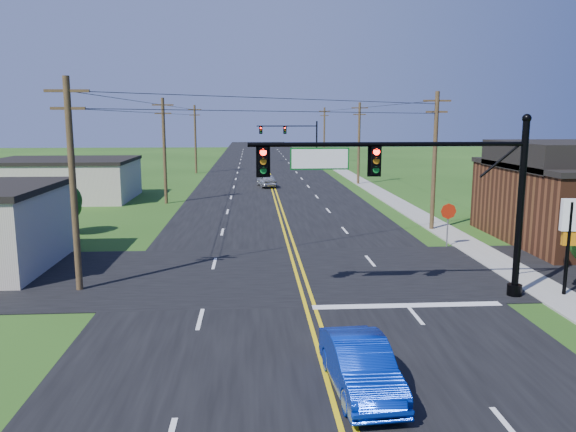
{
  "coord_description": "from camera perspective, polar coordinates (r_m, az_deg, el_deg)",
  "views": [
    {
      "loc": [
        -2.04,
        -13.77,
        7.31
      ],
      "look_at": [
        -0.51,
        10.0,
        3.14
      ],
      "focal_mm": 35.0,
      "sensor_mm": 36.0,
      "label": 1
    }
  ],
  "objects": [
    {
      "name": "ground",
      "position": [
        15.72,
        4.41,
        -17.82
      ],
      "size": [
        260.0,
        260.0,
        0.0
      ],
      "primitive_type": "plane",
      "color": "#1F3F12",
      "rests_on": "ground"
    },
    {
      "name": "road_main",
      "position": [
        64.22,
        -1.85,
        3.4
      ],
      "size": [
        16.0,
        220.0,
        0.04
      ],
      "primitive_type": "cube",
      "color": "black",
      "rests_on": "ground"
    },
    {
      "name": "road_cross",
      "position": [
        26.86,
        0.81,
        -5.83
      ],
      "size": [
        70.0,
        10.0,
        0.04
      ],
      "primitive_type": "cube",
      "color": "black",
      "rests_on": "ground"
    },
    {
      "name": "sidewalk",
      "position": [
        55.69,
        9.37,
        2.29
      ],
      "size": [
        2.0,
        160.0,
        0.08
      ],
      "primitive_type": "cube",
      "color": "gray",
      "rests_on": "ground"
    },
    {
      "name": "signal_mast_main",
      "position": [
        22.83,
        12.59,
        3.24
      ],
      "size": [
        11.3,
        0.6,
        7.48
      ],
      "color": "black",
      "rests_on": "ground"
    },
    {
      "name": "signal_mast_far",
      "position": [
        94.03,
        0.27,
        8.24
      ],
      "size": [
        10.98,
        0.6,
        7.48
      ],
      "color": "black",
      "rests_on": "ground"
    },
    {
      "name": "cream_bldg_far",
      "position": [
        54.75,
        -21.76,
        3.5
      ],
      "size": [
        12.2,
        9.2,
        3.7
      ],
      "color": "beige",
      "rests_on": "ground"
    },
    {
      "name": "utility_pole_left_a",
      "position": [
        25.05,
        -21.03,
        3.32
      ],
      "size": [
        1.8,
        0.28,
        9.0
      ],
      "color": "#3E301C",
      "rests_on": "ground"
    },
    {
      "name": "utility_pole_left_b",
      "position": [
        49.4,
        -12.45,
        6.69
      ],
      "size": [
        1.8,
        0.28,
        9.0
      ],
      "color": "#3E301C",
      "rests_on": "ground"
    },
    {
      "name": "utility_pole_left_c",
      "position": [
        76.18,
        -9.39,
        7.85
      ],
      "size": [
        1.8,
        0.28,
        9.0
      ],
      "color": "#3E301C",
      "rests_on": "ground"
    },
    {
      "name": "utility_pole_right_a",
      "position": [
        37.77,
        14.67,
        5.67
      ],
      "size": [
        1.8,
        0.28,
        9.0
      ],
      "color": "#3E301C",
      "rests_on": "ground"
    },
    {
      "name": "utility_pole_right_b",
      "position": [
        62.95,
        7.22,
        7.49
      ],
      "size": [
        1.8,
        0.28,
        9.0
      ],
      "color": "#3E301C",
      "rests_on": "ground"
    },
    {
      "name": "utility_pole_right_c",
      "position": [
        92.56,
        3.7,
        8.3
      ],
      "size": [
        1.8,
        0.28,
        9.0
      ],
      "color": "#3E301C",
      "rests_on": "ground"
    },
    {
      "name": "tree_right_back",
      "position": [
        43.92,
        20.62,
        3.13
      ],
      "size": [
        3.0,
        3.0,
        4.1
      ],
      "color": "#3E301C",
      "rests_on": "ground"
    },
    {
      "name": "tree_left",
      "position": [
        38.06,
        -21.97,
        1.42
      ],
      "size": [
        2.4,
        2.4,
        3.37
      ],
      "color": "#3E301C",
      "rests_on": "ground"
    },
    {
      "name": "blue_car",
      "position": [
        15.75,
        7.37,
        -14.95
      ],
      "size": [
        1.79,
        4.39,
        1.42
      ],
      "primitive_type": "imported",
      "rotation": [
        0.0,
        0.0,
        0.07
      ],
      "color": "#0728A6",
      "rests_on": "ground"
    },
    {
      "name": "distant_car",
      "position": [
        60.2,
        -2.19,
        3.61
      ],
      "size": [
        2.28,
        4.31,
        1.4
      ],
      "primitive_type": "imported",
      "rotation": [
        0.0,
        0.0,
        3.3
      ],
      "color": "#A6A7AB",
      "rests_on": "ground"
    },
    {
      "name": "stop_sign",
      "position": [
        33.15,
        15.97,
        0.03
      ],
      "size": [
        0.91,
        0.11,
        2.55
      ],
      "rotation": [
        0.0,
        0.0,
        0.03
      ],
      "color": "slate",
      "rests_on": "ground"
    }
  ]
}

